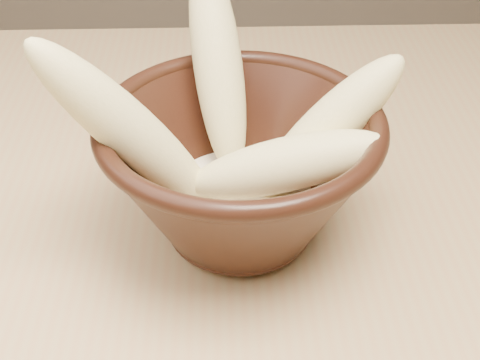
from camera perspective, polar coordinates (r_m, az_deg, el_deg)
name	(u,v)px	position (r m, az deg, el deg)	size (l,w,h in m)	color
table	(456,269)	(0.70, 17.92, -7.24)	(1.20, 0.80, 0.75)	tan
bowl	(240,170)	(0.54, 0.00, 0.89)	(0.23, 0.23, 0.12)	black
milk_puddle	(240,199)	(0.56, 0.00, -1.62)	(0.13, 0.13, 0.02)	#FFF0CD
banana_upright	(218,65)	(0.58, -1.91, 9.80)	(0.04, 0.04, 0.19)	#DACF81
banana_left	(128,130)	(0.50, -9.51, 4.22)	(0.04, 0.04, 0.20)	#DACF81
banana_right	(328,129)	(0.54, 7.49, 4.38)	(0.04, 0.04, 0.16)	#DACF81
banana_across	(284,165)	(0.51, 3.81, 1.30)	(0.04, 0.04, 0.16)	#DACF81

